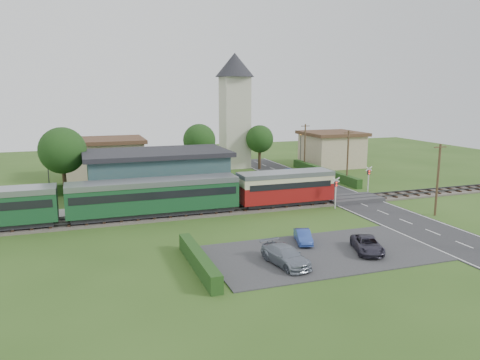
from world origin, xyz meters
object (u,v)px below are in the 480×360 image
object	(u,v)px
equipment_hut	(85,198)
pedestrian_far	(90,200)
church_tower	(235,102)
house_east	(332,149)
station_building	(157,174)
pedestrian_near	(219,192)
car_park_blue	(303,236)
crossing_signal_near	(336,188)
crossing_signal_far	(369,176)
car_park_silver	(286,256)
train	(120,198)
car_on_road	(291,172)
car_park_dark	(367,245)
house_west	(104,158)

from	to	relation	value
equipment_hut	pedestrian_far	bearing A→B (deg)	18.10
church_tower	house_east	xyz separation A→B (m)	(15.00, -4.00, -7.43)
station_building	pedestrian_near	xyz separation A→B (m)	(5.54, -6.09, -1.29)
equipment_hut	car_park_blue	distance (m)	21.87
crossing_signal_near	equipment_hut	bearing A→B (deg)	167.06
crossing_signal_far	car_park_silver	distance (m)	25.87
train	car_park_silver	world-z (taller)	train
station_building	crossing_signal_near	size ratio (longest dim) A/B	4.88
car_park_blue	car_park_silver	world-z (taller)	car_park_silver
train	house_east	xyz separation A→B (m)	(34.92, 22.00, 0.62)
station_building	church_tower	distance (m)	23.89
train	car_park_blue	distance (m)	17.48
equipment_hut	train	size ratio (longest dim) A/B	0.06
station_building	car_park_silver	bearing A→B (deg)	-78.75
crossing_signal_far	car_on_road	xyz separation A→B (m)	(-3.53, 13.63, -1.55)
equipment_hut	church_tower	xyz separation A→B (m)	(23.00, 22.80, 8.48)
car_on_road	car_park_blue	xyz separation A→B (m)	(-11.92, -27.53, 0.00)
church_tower	car_park_blue	world-z (taller)	church_tower
pedestrian_far	pedestrian_near	bearing A→B (deg)	-109.74
crossing_signal_far	crossing_signal_near	bearing A→B (deg)	-146.31
car_park_silver	house_east	bearing A→B (deg)	46.59
car_on_road	car_park_dark	distance (m)	32.10
house_east	car_park_dark	distance (m)	41.29
train	crossing_signal_near	xyz separation A→B (m)	(21.32, -2.41, -0.04)
car_on_road	car_park_dark	size ratio (longest dim) A/B	0.79
equipment_hut	car_park_silver	world-z (taller)	equipment_hut
church_tower	car_park_blue	size ratio (longest dim) A/B	5.59
station_building	train	bearing A→B (deg)	-118.67
train	pedestrian_near	size ratio (longest dim) A/B	22.60
car_park_dark	pedestrian_near	world-z (taller)	pedestrian_near
house_east	pedestrian_near	size ratio (longest dim) A/B	4.60
crossing_signal_far	pedestrian_near	world-z (taller)	crossing_signal_far
house_west	crossing_signal_near	distance (m)	33.22
car_park_silver	car_park_dark	world-z (taller)	car_park_silver
equipment_hut	house_west	bearing A→B (deg)	81.38
church_tower	car_park_dark	world-z (taller)	church_tower
church_tower	pedestrian_near	size ratio (longest dim) A/B	9.21
house_east	car_park_blue	bearing A→B (deg)	-123.11
station_building	car_park_blue	bearing A→B (deg)	-68.30
equipment_hut	car_park_dark	size ratio (longest dim) A/B	0.63
house_east	crossing_signal_far	distance (m)	20.64
car_on_road	pedestrian_far	world-z (taller)	pedestrian_far
car_park_blue	car_park_silver	xyz separation A→B (m)	(-3.31, -3.87, 0.14)
pedestrian_near	church_tower	bearing A→B (deg)	-88.25
car_park_dark	pedestrian_far	xyz separation A→B (m)	(-19.23, 18.34, 0.77)
station_building	crossing_signal_near	world-z (taller)	station_building
equipment_hut	station_building	xyz separation A→B (m)	(8.00, 5.79, 0.95)
crossing_signal_near	car_on_road	xyz separation A→B (m)	(3.67, 18.43, -1.55)
pedestrian_near	station_building	bearing A→B (deg)	-23.67
equipment_hut	station_building	size ratio (longest dim) A/B	0.16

